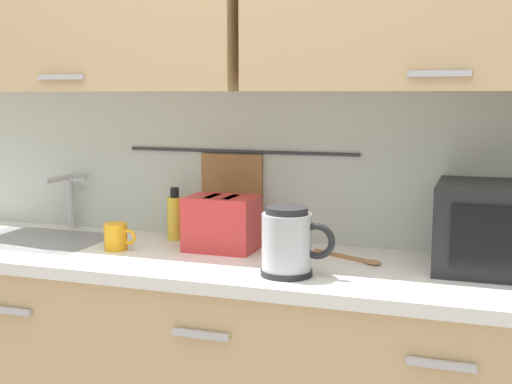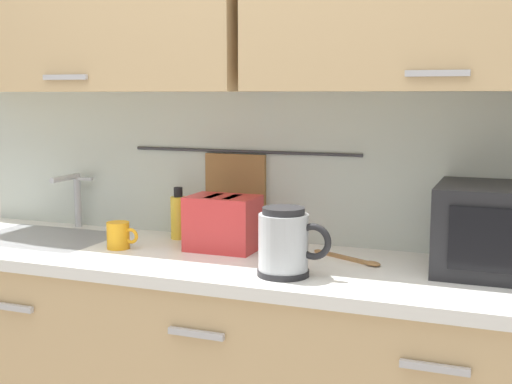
% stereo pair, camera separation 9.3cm
% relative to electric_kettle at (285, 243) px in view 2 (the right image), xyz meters
% --- Properties ---
extents(counter_unit, '(2.53, 0.64, 0.90)m').
position_rel_electric_kettle_xyz_m(counter_unit, '(-0.23, 0.16, -0.54)').
color(counter_unit, tan).
rests_on(counter_unit, ground).
extents(back_wall_assembly, '(3.70, 0.41, 2.50)m').
position_rel_electric_kettle_xyz_m(back_wall_assembly, '(-0.22, 0.39, 0.52)').
color(back_wall_assembly, silver).
rests_on(back_wall_assembly, ground).
extents(sink_faucet, '(0.09, 0.17, 0.22)m').
position_rel_electric_kettle_xyz_m(sink_faucet, '(-1.04, 0.38, 0.04)').
color(sink_faucet, '#B2B5BA').
rests_on(sink_faucet, counter_unit).
extents(electric_kettle, '(0.23, 0.16, 0.21)m').
position_rel_electric_kettle_xyz_m(electric_kettle, '(0.00, 0.00, 0.00)').
color(electric_kettle, black).
rests_on(electric_kettle, counter_unit).
extents(dish_soap_bottle, '(0.06, 0.06, 0.20)m').
position_rel_electric_kettle_xyz_m(dish_soap_bottle, '(-0.54, 0.35, -0.01)').
color(dish_soap_bottle, yellow).
rests_on(dish_soap_bottle, counter_unit).
extents(mug_near_sink, '(0.12, 0.08, 0.09)m').
position_rel_electric_kettle_xyz_m(mug_near_sink, '(-0.66, 0.13, -0.05)').
color(mug_near_sink, orange).
rests_on(mug_near_sink, counter_unit).
extents(toaster, '(0.26, 0.17, 0.19)m').
position_rel_electric_kettle_xyz_m(toaster, '(-0.31, 0.24, -0.01)').
color(toaster, red).
rests_on(toaster, counter_unit).
extents(wooden_spoon, '(0.26, 0.15, 0.01)m').
position_rel_electric_kettle_xyz_m(wooden_spoon, '(0.16, 0.25, -0.10)').
color(wooden_spoon, '#9E7042').
rests_on(wooden_spoon, counter_unit).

